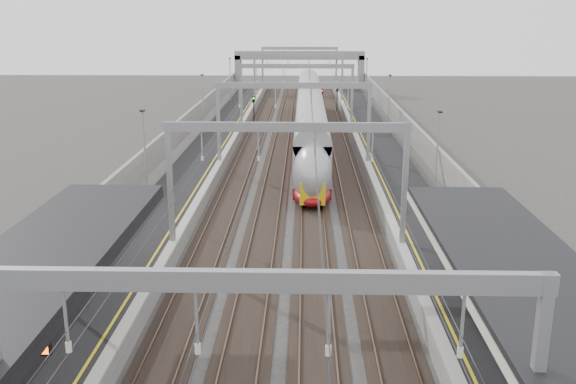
# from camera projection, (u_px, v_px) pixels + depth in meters

# --- Properties ---
(platform_left) EXTENTS (4.00, 120.00, 1.00)m
(platform_left) POSITION_uv_depth(u_px,v_px,m) (205.00, 158.00, 57.68)
(platform_left) COLOR black
(platform_left) RESTS_ON ground
(platform_right) EXTENTS (4.00, 120.00, 1.00)m
(platform_right) POSITION_uv_depth(u_px,v_px,m) (383.00, 159.00, 57.28)
(platform_right) COLOR black
(platform_right) RESTS_ON ground
(tracks) EXTENTS (11.40, 140.00, 0.20)m
(tracks) POSITION_uv_depth(u_px,v_px,m) (294.00, 164.00, 57.60)
(tracks) COLOR black
(tracks) RESTS_ON ground
(overhead_line) EXTENTS (13.00, 140.00, 6.60)m
(overhead_line) POSITION_uv_depth(u_px,v_px,m) (295.00, 87.00, 62.33)
(overhead_line) COLOR gray
(overhead_line) RESTS_ON platform_left
(overbridge) EXTENTS (22.00, 2.20, 6.90)m
(overbridge) POSITION_uv_depth(u_px,v_px,m) (299.00, 61.00, 109.14)
(overbridge) COLOR slate
(overbridge) RESTS_ON ground
(wall_left) EXTENTS (0.30, 120.00, 3.20)m
(wall_left) POSITION_uv_depth(u_px,v_px,m) (169.00, 146.00, 57.46)
(wall_left) COLOR slate
(wall_left) RESTS_ON ground
(wall_right) EXTENTS (0.30, 120.00, 3.20)m
(wall_right) POSITION_uv_depth(u_px,v_px,m) (420.00, 147.00, 56.91)
(wall_right) COLOR slate
(wall_right) RESTS_ON ground
(train) EXTENTS (2.77, 50.44, 4.38)m
(train) POSITION_uv_depth(u_px,v_px,m) (310.00, 124.00, 65.53)
(train) COLOR maroon
(train) RESTS_ON ground
(bench) EXTENTS (0.91, 2.04, 1.02)m
(bench) POSITION_uv_depth(u_px,v_px,m) (492.00, 311.00, 25.63)
(bench) COLOR black
(bench) RESTS_ON platform_right
(signal_green) EXTENTS (0.32, 0.32, 3.48)m
(signal_green) POSITION_uv_depth(u_px,v_px,m) (254.00, 105.00, 77.16)
(signal_green) COLOR black
(signal_green) RESTS_ON ground
(signal_red_near) EXTENTS (0.32, 0.32, 3.48)m
(signal_red_near) POSITION_uv_depth(u_px,v_px,m) (322.00, 97.00, 84.80)
(signal_red_near) COLOR black
(signal_red_near) RESTS_ON ground
(signal_red_far) EXTENTS (0.32, 0.32, 3.48)m
(signal_red_far) POSITION_uv_depth(u_px,v_px,m) (337.00, 94.00, 87.96)
(signal_red_far) COLOR black
(signal_red_far) RESTS_ON ground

